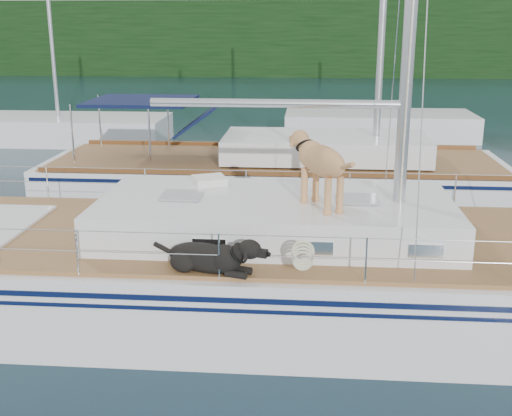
{
  "coord_description": "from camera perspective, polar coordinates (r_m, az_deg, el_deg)",
  "views": [
    {
      "loc": [
        1.26,
        -9.12,
        4.32
      ],
      "look_at": [
        0.5,
        0.2,
        1.6
      ],
      "focal_mm": 45.0,
      "sensor_mm": 36.0,
      "label": 1
    }
  ],
  "objects": [
    {
      "name": "bg_boat_center",
      "position": [
        25.56,
        10.84,
        7.22
      ],
      "size": [
        7.2,
        3.0,
        11.65
      ],
      "color": "silver",
      "rests_on": "ground"
    },
    {
      "name": "neighbor_sailboat",
      "position": [
        15.65,
        2.06,
        2.55
      ],
      "size": [
        11.0,
        3.5,
        13.3
      ],
      "color": "silver",
      "rests_on": "ground"
    },
    {
      "name": "shore_bank",
      "position": [
        55.46,
        3.42,
        12.34
      ],
      "size": [
        92.0,
        1.0,
        1.2
      ],
      "primitive_type": "cube",
      "color": "#595147",
      "rests_on": "ground"
    },
    {
      "name": "main_sailboat",
      "position": [
        9.88,
        -2.41,
        -5.41
      ],
      "size": [
        12.0,
        3.83,
        14.01
      ],
      "color": "silver",
      "rests_on": "ground"
    },
    {
      "name": "bg_boat_west",
      "position": [
        25.2,
        -17.08,
        6.66
      ],
      "size": [
        8.0,
        3.0,
        11.65
      ],
      "color": "silver",
      "rests_on": "ground"
    },
    {
      "name": "ground",
      "position": [
        10.17,
        -2.94,
        -8.94
      ],
      "size": [
        120.0,
        120.0,
        0.0
      ],
      "primitive_type": "plane",
      "color": "black",
      "rests_on": "ground"
    },
    {
      "name": "tree_line",
      "position": [
        54.15,
        3.43,
        14.78
      ],
      "size": [
        90.0,
        3.0,
        6.0
      ],
      "primitive_type": "cube",
      "color": "black",
      "rests_on": "ground"
    }
  ]
}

